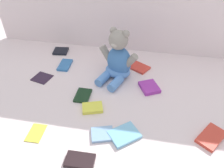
{
  "coord_description": "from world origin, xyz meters",
  "views": [
    {
      "loc": [
        0.15,
        -0.92,
        0.78
      ],
      "look_at": [
        -0.0,
        -0.1,
        0.1
      ],
      "focal_mm": 35.34,
      "sensor_mm": 36.0,
      "label": 1
    }
  ],
  "objects_px": {
    "book_case_4": "(124,135)",
    "book_case_10": "(61,51)",
    "book_case_3": "(36,133)",
    "teddy_bear": "(118,60)",
    "book_case_1": "(65,65)",
    "book_case_6": "(80,160)",
    "book_case_2": "(83,95)",
    "book_case_11": "(139,67)",
    "book_case_9": "(42,77)",
    "book_case_8": "(211,137)",
    "book_case_5": "(102,134)",
    "book_case_0": "(92,108)",
    "book_case_7": "(149,87)"
  },
  "relations": [
    {
      "from": "book_case_4",
      "to": "book_case_10",
      "type": "relative_size",
      "value": 1.32
    },
    {
      "from": "book_case_3",
      "to": "book_case_4",
      "type": "bearing_deg",
      "value": 6.89
    },
    {
      "from": "teddy_bear",
      "to": "book_case_3",
      "type": "height_order",
      "value": "teddy_bear"
    },
    {
      "from": "book_case_1",
      "to": "book_case_6",
      "type": "height_order",
      "value": "book_case_6"
    },
    {
      "from": "book_case_2",
      "to": "book_case_11",
      "type": "relative_size",
      "value": 0.92
    },
    {
      "from": "book_case_3",
      "to": "book_case_6",
      "type": "xyz_separation_m",
      "value": [
        0.23,
        -0.1,
        0.0
      ]
    },
    {
      "from": "book_case_9",
      "to": "book_case_8",
      "type": "bearing_deg",
      "value": 177.17
    },
    {
      "from": "book_case_6",
      "to": "book_case_1",
      "type": "bearing_deg",
      "value": -156.74
    },
    {
      "from": "book_case_6",
      "to": "book_case_9",
      "type": "relative_size",
      "value": 1.16
    },
    {
      "from": "book_case_2",
      "to": "book_case_6",
      "type": "relative_size",
      "value": 0.92
    },
    {
      "from": "teddy_bear",
      "to": "book_case_4",
      "type": "bearing_deg",
      "value": -55.93
    },
    {
      "from": "book_case_8",
      "to": "book_case_6",
      "type": "bearing_deg",
      "value": -122.0
    },
    {
      "from": "book_case_1",
      "to": "book_case_8",
      "type": "xyz_separation_m",
      "value": [
        0.81,
        -0.41,
        0.0
      ]
    },
    {
      "from": "book_case_9",
      "to": "book_case_4",
      "type": "bearing_deg",
      "value": 162.32
    },
    {
      "from": "teddy_bear",
      "to": "book_case_10",
      "type": "height_order",
      "value": "teddy_bear"
    },
    {
      "from": "book_case_9",
      "to": "book_case_3",
      "type": "bearing_deg",
      "value": 124.56
    },
    {
      "from": "book_case_5",
      "to": "book_case_9",
      "type": "xyz_separation_m",
      "value": [
        -0.43,
        0.34,
        -0.0
      ]
    },
    {
      "from": "book_case_4",
      "to": "book_case_6",
      "type": "distance_m",
      "value": 0.22
    },
    {
      "from": "book_case_0",
      "to": "book_case_2",
      "type": "bearing_deg",
      "value": -156.27
    },
    {
      "from": "book_case_2",
      "to": "book_case_9",
      "type": "distance_m",
      "value": 0.3
    },
    {
      "from": "book_case_10",
      "to": "book_case_0",
      "type": "bearing_deg",
      "value": -151.61
    },
    {
      "from": "book_case_2",
      "to": "book_case_4",
      "type": "height_order",
      "value": "book_case_4"
    },
    {
      "from": "book_case_5",
      "to": "book_case_7",
      "type": "xyz_separation_m",
      "value": [
        0.19,
        0.35,
        0.0
      ]
    },
    {
      "from": "book_case_0",
      "to": "book_case_4",
      "type": "relative_size",
      "value": 0.8
    },
    {
      "from": "book_case_10",
      "to": "teddy_bear",
      "type": "bearing_deg",
      "value": -121.99
    },
    {
      "from": "book_case_11",
      "to": "book_case_3",
      "type": "bearing_deg",
      "value": 175.87
    },
    {
      "from": "book_case_3",
      "to": "book_case_1",
      "type": "bearing_deg",
      "value": 94.47
    },
    {
      "from": "book_case_0",
      "to": "book_case_2",
      "type": "distance_m",
      "value": 0.11
    },
    {
      "from": "book_case_2",
      "to": "book_case_10",
      "type": "height_order",
      "value": "book_case_10"
    },
    {
      "from": "book_case_11",
      "to": "book_case_9",
      "type": "bearing_deg",
      "value": 140.67
    },
    {
      "from": "book_case_1",
      "to": "book_case_3",
      "type": "bearing_deg",
      "value": 93.86
    },
    {
      "from": "book_case_4",
      "to": "book_case_3",
      "type": "bearing_deg",
      "value": 59.29
    },
    {
      "from": "book_case_7",
      "to": "book_case_10",
      "type": "height_order",
      "value": "book_case_7"
    },
    {
      "from": "book_case_6",
      "to": "book_case_8",
      "type": "distance_m",
      "value": 0.56
    },
    {
      "from": "book_case_1",
      "to": "book_case_2",
      "type": "height_order",
      "value": "book_case_1"
    },
    {
      "from": "book_case_3",
      "to": "book_case_8",
      "type": "bearing_deg",
      "value": 6.92
    },
    {
      "from": "book_case_7",
      "to": "book_case_8",
      "type": "height_order",
      "value": "book_case_7"
    },
    {
      "from": "book_case_4",
      "to": "book_case_5",
      "type": "height_order",
      "value": "book_case_4"
    },
    {
      "from": "book_case_7",
      "to": "book_case_9",
      "type": "xyz_separation_m",
      "value": [
        -0.62,
        -0.02,
        -0.01
      ]
    },
    {
      "from": "book_case_2",
      "to": "book_case_3",
      "type": "height_order",
      "value": "book_case_2"
    },
    {
      "from": "book_case_6",
      "to": "book_case_2",
      "type": "bearing_deg",
      "value": -166.82
    },
    {
      "from": "book_case_6",
      "to": "book_case_7",
      "type": "bearing_deg",
      "value": 152.48
    },
    {
      "from": "book_case_0",
      "to": "book_case_8",
      "type": "height_order",
      "value": "book_case_0"
    },
    {
      "from": "book_case_3",
      "to": "book_case_8",
      "type": "xyz_separation_m",
      "value": [
        0.75,
        0.11,
        0.0
      ]
    },
    {
      "from": "book_case_7",
      "to": "book_case_10",
      "type": "xyz_separation_m",
      "value": [
        -0.62,
        0.28,
        -0.0
      ]
    },
    {
      "from": "book_case_9",
      "to": "book_case_10",
      "type": "height_order",
      "value": "book_case_10"
    },
    {
      "from": "book_case_5",
      "to": "book_case_10",
      "type": "xyz_separation_m",
      "value": [
        -0.43,
        0.64,
        0.0
      ]
    },
    {
      "from": "book_case_8",
      "to": "book_case_0",
      "type": "bearing_deg",
      "value": -152.05
    },
    {
      "from": "teddy_bear",
      "to": "book_case_6",
      "type": "bearing_deg",
      "value": -74.38
    },
    {
      "from": "book_case_4",
      "to": "book_case_5",
      "type": "distance_m",
      "value": 0.1
    }
  ]
}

